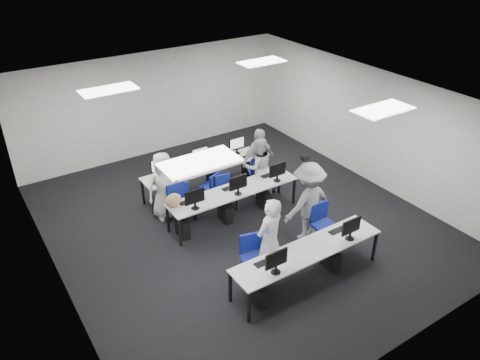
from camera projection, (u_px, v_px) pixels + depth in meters
room at (239, 164)px, 10.17m from camera, size 9.00×9.02×3.00m
ceiling_panels at (238, 99)px, 9.44m from camera, size 5.20×4.60×0.02m
desk_front at (308, 252)px, 8.82m from camera, size 3.20×0.70×0.73m
desk_mid at (234, 192)px, 10.72m from camera, size 3.20×0.70×0.73m
desk_back at (204, 168)px, 11.74m from camera, size 3.20×0.70×0.73m
equipment_front at (300, 269)px, 8.88m from camera, size 2.51×0.41×1.19m
equipment_mid at (227, 207)px, 10.77m from camera, size 2.91×0.41×1.19m
equipment_back at (211, 177)px, 12.00m from camera, size 2.91×0.41×1.19m
chair_0 at (254, 267)px, 9.00m from camera, size 0.59×0.62×0.97m
chair_1 at (323, 233)px, 9.99m from camera, size 0.49×0.53×0.96m
chair_2 at (185, 208)px, 10.91m from camera, size 0.46×0.49×0.83m
chair_3 at (226, 198)px, 11.28m from camera, size 0.46×0.50×0.84m
chair_4 at (263, 184)px, 11.87m from camera, size 0.58×0.60×0.89m
chair_5 at (173, 204)px, 11.00m from camera, size 0.47×0.51×0.94m
chair_6 at (210, 193)px, 11.52m from camera, size 0.52×0.55×0.83m
chair_7 at (257, 178)px, 12.10m from camera, size 0.62×0.64×0.96m
handbag at (173, 200)px, 10.03m from camera, size 0.39×0.26×0.31m
student_0 at (269, 240)px, 8.78m from camera, size 0.73×0.57×1.79m
student_1 at (259, 167)px, 11.63m from camera, size 0.88×0.76×1.53m
student_2 at (164, 186)px, 10.70m from camera, size 0.85×0.60×1.64m
student_3 at (258, 160)px, 11.77m from camera, size 1.03×0.52×1.69m
photographer at (308, 202)px, 9.92m from camera, size 1.22×0.75×1.83m
dslr_camera at (305, 158)px, 9.56m from camera, size 0.15×0.19×0.10m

